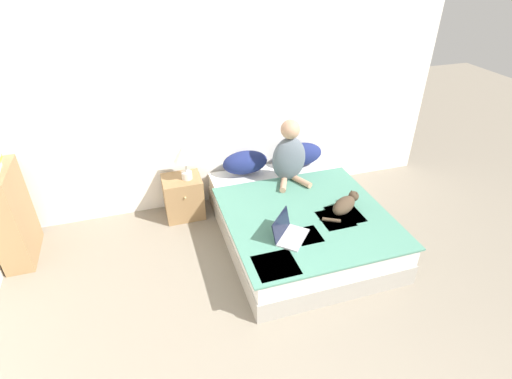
{
  "coord_description": "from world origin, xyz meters",
  "views": [
    {
      "loc": [
        -0.85,
        -0.83,
        2.88
      ],
      "look_at": [
        0.15,
        2.33,
        0.79
      ],
      "focal_mm": 28.0,
      "sensor_mm": 36.0,
      "label": 1
    }
  ],
  "objects_px": {
    "table_lamp": "(185,154)",
    "bookshelf": "(11,216)",
    "pillow_near": "(245,162)",
    "cat_tabby": "(345,204)",
    "pillow_far": "(301,154)",
    "person_sitting": "(289,155)",
    "nightstand": "(183,197)",
    "bed": "(299,222)",
    "laptop_open": "(289,233)"
  },
  "relations": [
    {
      "from": "pillow_near",
      "to": "cat_tabby",
      "type": "xyz_separation_m",
      "value": [
        0.77,
        -1.1,
        -0.06
      ]
    },
    {
      "from": "pillow_far",
      "to": "person_sitting",
      "type": "height_order",
      "value": "person_sitting"
    },
    {
      "from": "bed",
      "to": "laptop_open",
      "type": "height_order",
      "value": "laptop_open"
    },
    {
      "from": "laptop_open",
      "to": "nightstand",
      "type": "bearing_deg",
      "value": 75.15
    },
    {
      "from": "table_lamp",
      "to": "pillow_far",
      "type": "bearing_deg",
      "value": 2.06
    },
    {
      "from": "cat_tabby",
      "to": "nightstand",
      "type": "xyz_separation_m",
      "value": [
        -1.55,
        1.07,
        -0.27
      ]
    },
    {
      "from": "pillow_near",
      "to": "bed",
      "type": "bearing_deg",
      "value": -67.03
    },
    {
      "from": "person_sitting",
      "to": "pillow_far",
      "type": "bearing_deg",
      "value": 47.34
    },
    {
      "from": "pillow_far",
      "to": "table_lamp",
      "type": "distance_m",
      "value": 1.47
    },
    {
      "from": "cat_tabby",
      "to": "bed",
      "type": "bearing_deg",
      "value": 118.76
    },
    {
      "from": "person_sitting",
      "to": "bookshelf",
      "type": "relative_size",
      "value": 0.73
    },
    {
      "from": "pillow_near",
      "to": "pillow_far",
      "type": "distance_m",
      "value": 0.73
    },
    {
      "from": "cat_tabby",
      "to": "pillow_far",
      "type": "bearing_deg",
      "value": 61.75
    },
    {
      "from": "pillow_far",
      "to": "nightstand",
      "type": "xyz_separation_m",
      "value": [
        -1.51,
        -0.03,
        -0.32
      ]
    },
    {
      "from": "cat_tabby",
      "to": "nightstand",
      "type": "bearing_deg",
      "value": 115.08
    },
    {
      "from": "pillow_near",
      "to": "table_lamp",
      "type": "xyz_separation_m",
      "value": [
        -0.72,
        -0.05,
        0.25
      ]
    },
    {
      "from": "pillow_far",
      "to": "cat_tabby",
      "type": "distance_m",
      "value": 1.1
    },
    {
      "from": "laptop_open",
      "to": "bed",
      "type": "bearing_deg",
      "value": 8.45
    },
    {
      "from": "laptop_open",
      "to": "nightstand",
      "type": "xyz_separation_m",
      "value": [
        -0.83,
        1.3,
        -0.23
      ]
    },
    {
      "from": "pillow_near",
      "to": "table_lamp",
      "type": "bearing_deg",
      "value": -175.86
    },
    {
      "from": "table_lamp",
      "to": "bookshelf",
      "type": "height_order",
      "value": "bookshelf"
    },
    {
      "from": "bed",
      "to": "table_lamp",
      "type": "distance_m",
      "value": 1.48
    },
    {
      "from": "laptop_open",
      "to": "bookshelf",
      "type": "relative_size",
      "value": 0.43
    },
    {
      "from": "pillow_near",
      "to": "pillow_far",
      "type": "xyz_separation_m",
      "value": [
        0.73,
        0.0,
        0.0
      ]
    },
    {
      "from": "person_sitting",
      "to": "pillow_near",
      "type": "bearing_deg",
      "value": 144.72
    },
    {
      "from": "cat_tabby",
      "to": "nightstand",
      "type": "relative_size",
      "value": 0.98
    },
    {
      "from": "cat_tabby",
      "to": "bookshelf",
      "type": "height_order",
      "value": "bookshelf"
    },
    {
      "from": "pillow_far",
      "to": "person_sitting",
      "type": "xyz_separation_m",
      "value": [
        -0.29,
        -0.31,
        0.18
      ]
    },
    {
      "from": "pillow_far",
      "to": "laptop_open",
      "type": "height_order",
      "value": "pillow_far"
    },
    {
      "from": "person_sitting",
      "to": "laptop_open",
      "type": "relative_size",
      "value": 1.7
    },
    {
      "from": "person_sitting",
      "to": "nightstand",
      "type": "xyz_separation_m",
      "value": [
        -1.23,
        0.29,
        -0.51
      ]
    },
    {
      "from": "bed",
      "to": "bookshelf",
      "type": "height_order",
      "value": "bookshelf"
    },
    {
      "from": "nightstand",
      "to": "laptop_open",
      "type": "bearing_deg",
      "value": -57.4
    },
    {
      "from": "cat_tabby",
      "to": "table_lamp",
      "type": "height_order",
      "value": "table_lamp"
    },
    {
      "from": "person_sitting",
      "to": "cat_tabby",
      "type": "relative_size",
      "value": 1.5
    },
    {
      "from": "pillow_far",
      "to": "bed",
      "type": "bearing_deg",
      "value": -112.98
    },
    {
      "from": "pillow_near",
      "to": "table_lamp",
      "type": "distance_m",
      "value": 0.76
    },
    {
      "from": "person_sitting",
      "to": "cat_tabby",
      "type": "xyz_separation_m",
      "value": [
        0.33,
        -0.79,
        -0.24
      ]
    },
    {
      "from": "pillow_near",
      "to": "table_lamp",
      "type": "relative_size",
      "value": 1.23
    },
    {
      "from": "laptop_open",
      "to": "bookshelf",
      "type": "bearing_deg",
      "value": 109.93
    },
    {
      "from": "pillow_near",
      "to": "pillow_far",
      "type": "relative_size",
      "value": 1.0
    },
    {
      "from": "pillow_near",
      "to": "person_sitting",
      "type": "xyz_separation_m",
      "value": [
        0.44,
        -0.31,
        0.18
      ]
    },
    {
      "from": "laptop_open",
      "to": "table_lamp",
      "type": "bearing_deg",
      "value": 73.53
    },
    {
      "from": "nightstand",
      "to": "table_lamp",
      "type": "height_order",
      "value": "table_lamp"
    },
    {
      "from": "table_lamp",
      "to": "bookshelf",
      "type": "bearing_deg",
      "value": -173.73
    },
    {
      "from": "person_sitting",
      "to": "bookshelf",
      "type": "xyz_separation_m",
      "value": [
        -2.98,
        0.06,
        -0.25
      ]
    },
    {
      "from": "person_sitting",
      "to": "nightstand",
      "type": "height_order",
      "value": "person_sitting"
    },
    {
      "from": "cat_tabby",
      "to": "bookshelf",
      "type": "bearing_deg",
      "value": 135.37
    },
    {
      "from": "person_sitting",
      "to": "laptop_open",
      "type": "xyz_separation_m",
      "value": [
        -0.39,
        -1.02,
        -0.28
      ]
    },
    {
      "from": "bed",
      "to": "person_sitting",
      "type": "distance_m",
      "value": 0.78
    }
  ]
}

